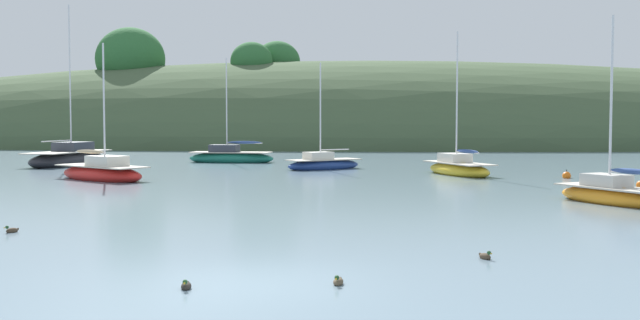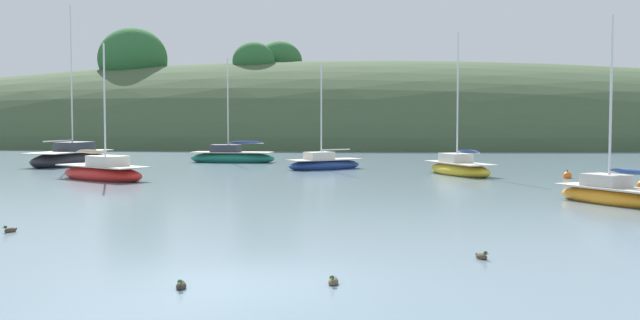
{
  "view_description": "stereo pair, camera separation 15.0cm",
  "coord_description": "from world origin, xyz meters",
  "px_view_note": "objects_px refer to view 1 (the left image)",
  "views": [
    {
      "loc": [
        2.13,
        -13.15,
        3.0
      ],
      "look_at": [
        0.0,
        20.0,
        1.2
      ],
      "focal_mm": 41.2,
      "sensor_mm": 36.0,
      "label": 1
    },
    {
      "loc": [
        2.28,
        -13.14,
        3.0
      ],
      "look_at": [
        0.0,
        20.0,
        1.2
      ],
      "focal_mm": 41.2,
      "sensor_mm": 36.0,
      "label": 2
    }
  ],
  "objects_px": {
    "sailboat_grey_yawl": "(69,158)",
    "duck_lone_right": "(485,256)",
    "sailboat_black_sloop": "(231,157)",
    "sailboat_white_near": "(323,164)",
    "sailboat_blue_center": "(102,172)",
    "duck_straggler": "(12,230)",
    "mooring_buoy_channel": "(567,176)",
    "sailboat_red_portside": "(458,168)",
    "duck_lead": "(186,286)",
    "duck_lone_left": "(338,282)",
    "sailboat_cream_ketch": "(614,194)"
  },
  "relations": [
    {
      "from": "sailboat_cream_ketch",
      "to": "mooring_buoy_channel",
      "type": "bearing_deg",
      "value": 82.99
    },
    {
      "from": "sailboat_grey_yawl",
      "to": "mooring_buoy_channel",
      "type": "bearing_deg",
      "value": -16.74
    },
    {
      "from": "sailboat_white_near",
      "to": "duck_straggler",
      "type": "relative_size",
      "value": 16.59
    },
    {
      "from": "duck_lone_left",
      "to": "duck_straggler",
      "type": "relative_size",
      "value": 1.06
    },
    {
      "from": "sailboat_grey_yawl",
      "to": "duck_lead",
      "type": "bearing_deg",
      "value": -64.5
    },
    {
      "from": "sailboat_black_sloop",
      "to": "duck_straggler",
      "type": "height_order",
      "value": "sailboat_black_sloop"
    },
    {
      "from": "duck_lone_right",
      "to": "duck_straggler",
      "type": "height_order",
      "value": "same"
    },
    {
      "from": "sailboat_white_near",
      "to": "duck_lone_right",
      "type": "bearing_deg",
      "value": -79.73
    },
    {
      "from": "duck_lead",
      "to": "duck_straggler",
      "type": "xyz_separation_m",
      "value": [
        -6.29,
        6.2,
        0.0
      ]
    },
    {
      "from": "sailboat_blue_center",
      "to": "duck_straggler",
      "type": "relative_size",
      "value": 17.52
    },
    {
      "from": "sailboat_blue_center",
      "to": "sailboat_white_near",
      "type": "xyz_separation_m",
      "value": [
        10.66,
        8.78,
        -0.05
      ]
    },
    {
      "from": "sailboat_blue_center",
      "to": "sailboat_red_portside",
      "type": "height_order",
      "value": "sailboat_red_portside"
    },
    {
      "from": "sailboat_black_sloop",
      "to": "duck_lone_right",
      "type": "height_order",
      "value": "sailboat_black_sloop"
    },
    {
      "from": "duck_lone_right",
      "to": "sailboat_black_sloop",
      "type": "bearing_deg",
      "value": 108.93
    },
    {
      "from": "sailboat_blue_center",
      "to": "sailboat_grey_yawl",
      "type": "xyz_separation_m",
      "value": [
        -6.58,
        11.66,
        0.09
      ]
    },
    {
      "from": "sailboat_blue_center",
      "to": "sailboat_red_portside",
      "type": "distance_m",
      "value": 18.96
    },
    {
      "from": "sailboat_white_near",
      "to": "sailboat_red_portside",
      "type": "bearing_deg",
      "value": -28.19
    },
    {
      "from": "mooring_buoy_channel",
      "to": "duck_lead",
      "type": "relative_size",
      "value": 1.27
    },
    {
      "from": "sailboat_cream_ketch",
      "to": "sailboat_white_near",
      "type": "distance_m",
      "value": 21.31
    },
    {
      "from": "duck_lone_right",
      "to": "duck_lone_left",
      "type": "xyz_separation_m",
      "value": [
        -3.08,
        -2.69,
        0.0
      ]
    },
    {
      "from": "sailboat_white_near",
      "to": "sailboat_black_sloop",
      "type": "bearing_deg",
      "value": 135.56
    },
    {
      "from": "mooring_buoy_channel",
      "to": "duck_lone_left",
      "type": "relative_size",
      "value": 1.27
    },
    {
      "from": "sailboat_cream_ketch",
      "to": "mooring_buoy_channel",
      "type": "height_order",
      "value": "sailboat_cream_ketch"
    },
    {
      "from": "sailboat_red_portside",
      "to": "duck_lead",
      "type": "xyz_separation_m",
      "value": [
        -8.24,
        -28.02,
        -0.31
      ]
    },
    {
      "from": "sailboat_white_near",
      "to": "sailboat_grey_yawl",
      "type": "relative_size",
      "value": 0.61
    },
    {
      "from": "sailboat_blue_center",
      "to": "duck_lone_right",
      "type": "height_order",
      "value": "sailboat_blue_center"
    },
    {
      "from": "sailboat_red_portside",
      "to": "mooring_buoy_channel",
      "type": "bearing_deg",
      "value": -21.46
    },
    {
      "from": "sailboat_white_near",
      "to": "sailboat_black_sloop",
      "type": "height_order",
      "value": "sailboat_black_sloop"
    },
    {
      "from": "mooring_buoy_channel",
      "to": "duck_straggler",
      "type": "height_order",
      "value": "mooring_buoy_channel"
    },
    {
      "from": "sailboat_blue_center",
      "to": "duck_lone_left",
      "type": "distance_m",
      "value": 26.2
    },
    {
      "from": "duck_lone_right",
      "to": "duck_lead",
      "type": "bearing_deg",
      "value": -150.88
    },
    {
      "from": "sailboat_grey_yawl",
      "to": "duck_lone_right",
      "type": "height_order",
      "value": "sailboat_grey_yawl"
    },
    {
      "from": "sailboat_cream_ketch",
      "to": "duck_straggler",
      "type": "relative_size",
      "value": 17.24
    },
    {
      "from": "sailboat_black_sloop",
      "to": "duck_lead",
      "type": "bearing_deg",
      "value": -80.52
    },
    {
      "from": "sailboat_cream_ketch",
      "to": "sailboat_white_near",
      "type": "relative_size",
      "value": 1.04
    },
    {
      "from": "sailboat_red_portside",
      "to": "sailboat_black_sloop",
      "type": "bearing_deg",
      "value": 143.19
    },
    {
      "from": "sailboat_cream_ketch",
      "to": "duck_straggler",
      "type": "xyz_separation_m",
      "value": [
        -18.4,
        -8.06,
        -0.28
      ]
    },
    {
      "from": "duck_lone_left",
      "to": "duck_lead",
      "type": "bearing_deg",
      "value": -168.9
    },
    {
      "from": "sailboat_red_portside",
      "to": "sailboat_white_near",
      "type": "bearing_deg",
      "value": 151.81
    },
    {
      "from": "sailboat_red_portside",
      "to": "duck_straggler",
      "type": "xyz_separation_m",
      "value": [
        -14.53,
        -21.81,
        -0.31
      ]
    },
    {
      "from": "sailboat_blue_center",
      "to": "duck_straggler",
      "type": "xyz_separation_m",
      "value": [
        3.85,
        -17.17,
        -0.32
      ]
    },
    {
      "from": "duck_lead",
      "to": "sailboat_blue_center",
      "type": "bearing_deg",
      "value": 113.44
    },
    {
      "from": "sailboat_blue_center",
      "to": "sailboat_cream_ketch",
      "type": "xyz_separation_m",
      "value": [
        22.25,
        -9.1,
        -0.04
      ]
    },
    {
      "from": "duck_lead",
      "to": "duck_lone_left",
      "type": "bearing_deg",
      "value": 11.1
    },
    {
      "from": "duck_lone_left",
      "to": "mooring_buoy_channel",
      "type": "bearing_deg",
      "value": 66.85
    },
    {
      "from": "mooring_buoy_channel",
      "to": "duck_lone_right",
      "type": "bearing_deg",
      "value": -108.9
    },
    {
      "from": "sailboat_white_near",
      "to": "duck_straggler",
      "type": "distance_m",
      "value": 26.83
    },
    {
      "from": "mooring_buoy_channel",
      "to": "duck_straggler",
      "type": "bearing_deg",
      "value": -135.15
    },
    {
      "from": "sailboat_cream_ketch",
      "to": "duck_lone_left",
      "type": "xyz_separation_m",
      "value": [
        -9.43,
        -13.74,
        -0.28
      ]
    },
    {
      "from": "sailboat_black_sloop",
      "to": "duck_straggler",
      "type": "xyz_separation_m",
      "value": [
        0.24,
        -32.87,
        -0.33
      ]
    }
  ]
}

